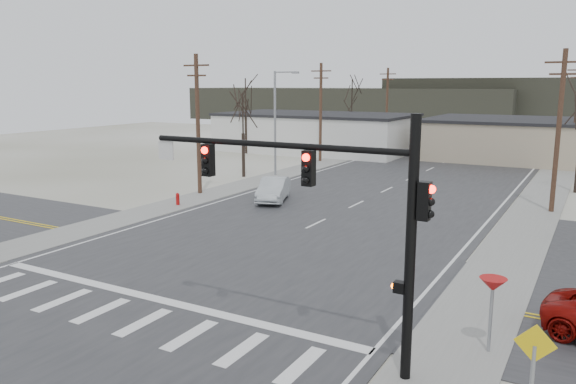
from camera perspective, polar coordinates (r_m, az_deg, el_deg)
name	(u,v)px	position (r m, az deg, el deg)	size (l,w,h in m)	color
ground	(237,262)	(25.63, -5.22, -7.12)	(140.00, 140.00, 0.00)	white
main_road	(362,202)	(38.49, 7.52, -1.00)	(18.00, 110.00, 0.05)	#29292C
cross_road	(237,262)	(25.62, -5.22, -7.08)	(90.00, 10.00, 0.04)	#29292C
sidewalk_left	(267,179)	(47.58, -2.11, 1.38)	(3.00, 90.00, 0.06)	gray
sidewalk_right	(539,204)	(40.92, 24.13, -1.16)	(3.00, 90.00, 0.06)	gray
traffic_signal_mast	(344,205)	(15.41, 5.70, -1.28)	(8.95, 0.43, 7.20)	black
fire_hydrant	(178,199)	(37.70, -11.14, -0.70)	(0.24, 0.24, 0.87)	#A50C0C
yield_sign	(493,287)	(17.69, 20.09, -9.09)	(0.80, 0.80, 2.35)	gray
diamond_sign	(533,366)	(14.50, 23.64, -15.89)	(0.92, 0.10, 2.61)	gray
building_left_far	(316,132)	(67.29, 2.86, 6.09)	(22.30, 12.30, 4.50)	silver
building_right_far	(559,141)	(64.40, 25.83, 4.70)	(26.30, 14.30, 4.30)	tan
upole_left_b	(198,122)	(40.96, -9.14, 7.02)	(2.20, 0.30, 10.00)	#4F3224
upole_left_c	(321,111)	(57.95, 3.34, 8.24)	(2.20, 0.30, 10.00)	#4F3224
upole_left_d	(387,105)	(76.41, 10.02, 8.74)	(2.20, 0.30, 10.00)	#4F3224
upole_right_a	(559,129)	(38.19, 25.79, 5.80)	(2.20, 0.30, 10.00)	#4F3224
upole_right_b	(576,113)	(60.13, 27.24, 7.16)	(2.20, 0.30, 10.00)	#4F3224
streetlight_main	(277,117)	(48.82, -1.13, 7.60)	(2.40, 0.25, 9.00)	gray
tree_left_near	(243,116)	(48.29, -4.61, 7.70)	(3.30, 3.30, 7.35)	black
tree_left_far	(352,97)	(71.69, 6.51, 9.55)	(3.96, 3.96, 8.82)	black
tree_left_mid	(246,99)	(64.88, -4.33, 9.45)	(3.96, 3.96, 8.82)	black
hill_left	(345,105)	(122.31, 5.81, 8.80)	(70.00, 18.00, 7.00)	#333026
sedan_crossing	(274,189)	(38.36, -1.47, 0.28)	(1.67, 4.79, 1.58)	#B7BFC3
car_far_a	(453,149)	(66.07, 16.41, 4.24)	(1.93, 4.75, 1.38)	black
car_far_b	(404,143)	(71.21, 11.73, 4.86)	(1.49, 3.70, 1.26)	black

